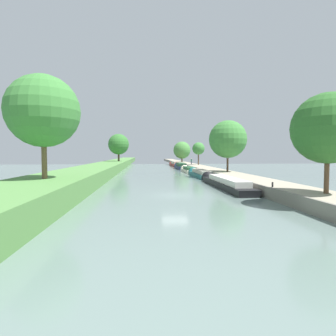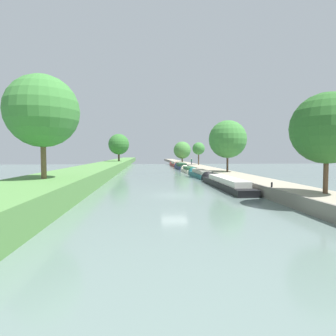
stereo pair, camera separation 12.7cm
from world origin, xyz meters
name	(u,v)px [view 1 (the left image)]	position (x,y,z in m)	size (l,w,h in m)	color
ground_plane	(175,195)	(0.00, 0.00, 0.00)	(160.00, 160.00, 0.00)	slate
left_grassy_bank	(51,187)	(-11.65, 0.00, 0.93)	(6.72, 260.00, 1.85)	#518442
right_towpath	(278,189)	(10.37, 0.00, 0.51)	(4.17, 260.00, 1.02)	#9E937F
stone_quay	(257,189)	(8.16, 0.00, 0.54)	(0.25, 260.00, 1.07)	gray
narrowboat_black	(223,182)	(6.65, 6.45, 0.53)	(2.16, 16.74, 2.05)	black
narrowboat_teal	(200,174)	(6.74, 21.40, 0.53)	(1.99, 13.57, 1.89)	#195B60
narrowboat_cream	(188,170)	(6.67, 33.86, 0.48)	(2.13, 11.00, 2.02)	beige
narrowboat_navy	(180,166)	(6.66, 47.17, 0.63)	(2.15, 13.19, 2.19)	#141E42
narrowboat_red	(174,164)	(6.72, 63.00, 0.66)	(1.82, 16.07, 2.06)	maroon
tree_rightbank_near	(328,128)	(10.81, -6.70, 5.95)	(5.35, 5.35, 7.61)	brown
tree_rightbank_midnear	(228,139)	(10.94, 18.67, 6.45)	(6.29, 6.29, 8.58)	#4C3828
tree_rightbank_midfar	(198,149)	(11.55, 46.80, 5.39)	(3.33, 3.33, 6.06)	brown
tree_rightbank_far	(182,150)	(10.64, 72.98, 5.30)	(6.25, 6.25, 7.41)	brown
tree_leftbank_downstream	(119,144)	(-10.48, 54.48, 6.75)	(5.99, 5.99, 7.91)	#4C3828
tree_leftbank_upstream	(43,111)	(-11.73, -1.42, 7.74)	(6.28, 6.28, 9.04)	brown
person_walking	(191,161)	(10.29, 50.65, 1.90)	(0.34, 0.34, 1.66)	#282D42
mooring_bollard_near	(272,185)	(8.59, -2.51, 1.25)	(0.16, 0.16, 0.45)	black
mooring_bollard_far	(177,161)	(8.59, 70.94, 1.25)	(0.16, 0.16, 0.45)	black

